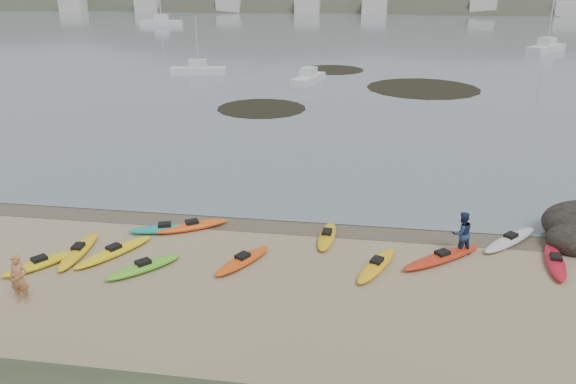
# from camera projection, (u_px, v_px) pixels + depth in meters

# --- Properties ---
(ground) EXTENTS (600.00, 600.00, 0.00)m
(ground) POSITION_uv_depth(u_px,v_px,m) (288.00, 222.00, 26.33)
(ground) COLOR tan
(ground) RESTS_ON ground
(wet_sand) EXTENTS (60.00, 60.00, 0.00)m
(wet_sand) POSITION_uv_depth(u_px,v_px,m) (287.00, 224.00, 26.05)
(wet_sand) COLOR brown
(wet_sand) RESTS_ON ground
(kayaks) EXTENTS (21.95, 8.05, 0.34)m
(kayaks) POSITION_uv_depth(u_px,v_px,m) (271.00, 250.00, 23.26)
(kayaks) COLOR silver
(kayaks) RESTS_ON ground
(person_west) EXTENTS (0.71, 0.50, 1.86)m
(person_west) POSITION_uv_depth(u_px,v_px,m) (19.00, 279.00, 19.57)
(person_west) COLOR #C67F4F
(person_west) RESTS_ON ground
(person_east) EXTENTS (1.12, 1.02, 1.87)m
(person_east) POSITION_uv_depth(u_px,v_px,m) (462.00, 233.00, 23.00)
(person_east) COLOR navy
(person_east) RESTS_ON ground
(kelp_mats) EXTENTS (23.89, 29.11, 0.04)m
(kelp_mats) POSITION_uv_depth(u_px,v_px,m) (366.00, 88.00, 57.08)
(kelp_mats) COLOR black
(kelp_mats) RESTS_ON water
(moored_boats) EXTENTS (106.98, 87.88, 1.29)m
(moored_boats) POSITION_uv_depth(u_px,v_px,m) (369.00, 34.00, 102.46)
(moored_boats) COLOR silver
(moored_boats) RESTS_ON ground
(far_hills) EXTENTS (550.00, 135.00, 80.00)m
(far_hills) POSITION_uv_depth(u_px,v_px,m) (474.00, 52.00, 205.20)
(far_hills) COLOR #384235
(far_hills) RESTS_ON ground
(far_town) EXTENTS (199.00, 5.00, 4.00)m
(far_town) POSITION_uv_depth(u_px,v_px,m) (386.00, 7.00, 158.27)
(far_town) COLOR beige
(far_town) RESTS_ON ground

